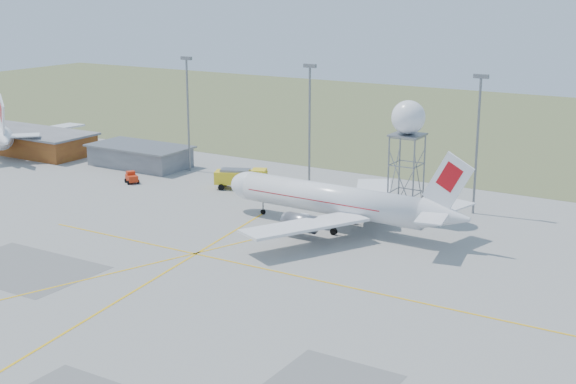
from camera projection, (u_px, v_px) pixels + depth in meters
The scene contains 11 objects.
ground at pixel (42, 357), 73.13m from camera, with size 400.00×400.00×0.00m, color #A4A39E.
grass_strip at pixel (503, 127), 188.53m from camera, with size 400.00×120.00×0.03m, color #576E3C.
building_orange at pixel (21, 140), 161.63m from camera, with size 33.00×12.00×4.30m.
building_grey at pixel (140, 156), 148.15m from camera, with size 19.00×10.00×3.90m.
mast_a at pixel (188, 104), 142.17m from camera, with size 2.20×0.50×20.50m.
mast_b at pixel (310, 116), 129.53m from camera, with size 2.20×0.50×20.50m.
mast_c at pixel (478, 133), 115.36m from camera, with size 2.20×0.50×20.50m.
airliner_main at pixel (336, 201), 110.50m from camera, with size 37.36×36.33×12.71m.
radar_tower at pixel (407, 154), 112.85m from camera, with size 4.77×4.77×17.26m.
fire_truck at pixel (242, 179), 132.01m from camera, with size 8.94×5.96×3.41m.
baggage_tug at pixel (132, 179), 136.11m from camera, with size 3.02×2.93×1.95m.
Camera 1 is at (54.17, -45.25, 33.16)m, focal length 50.00 mm.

